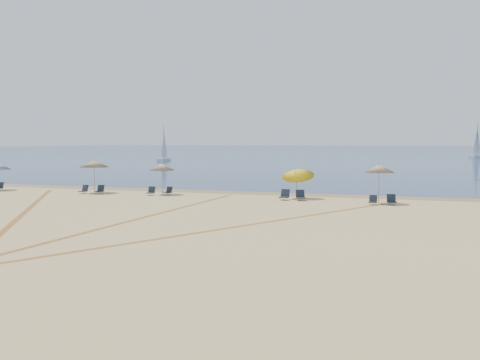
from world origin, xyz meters
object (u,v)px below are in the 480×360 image
(chair_5, at_px, (168,191))
(chair_8, at_px, (373,201))
(umbrella_2, at_px, (162,167))
(chair_2, at_px, (84,190))
(chair_3, at_px, (100,190))
(chair_9, at_px, (392,200))
(sailboat_1, at_px, (477,147))
(umbrella_3, at_px, (298,172))
(sailboat_2, at_px, (164,150))
(umbrella_1, at_px, (94,164))
(chair_4, at_px, (151,191))
(chair_7, at_px, (301,196))
(chair_6, at_px, (285,195))
(umbrella_4, at_px, (379,168))

(chair_5, relative_size, chair_8, 1.17)
(umbrella_2, relative_size, chair_2, 3.40)
(chair_2, relative_size, chair_5, 1.01)
(chair_3, xyz_separation_m, chair_8, (20.89, -0.77, -0.03))
(chair_9, distance_m, sailboat_1, 108.58)
(umbrella_3, height_order, chair_3, umbrella_3)
(sailboat_2, bearing_deg, umbrella_1, -75.17)
(chair_2, bearing_deg, chair_4, 12.97)
(sailboat_2, bearing_deg, chair_9, -59.93)
(chair_7, relative_size, chair_9, 1.16)
(umbrella_3, height_order, chair_6, umbrella_3)
(umbrella_1, bearing_deg, chair_5, 1.55)
(chair_6, bearing_deg, umbrella_4, 4.02)
(chair_6, xyz_separation_m, chair_8, (6.12, -1.00, -0.06))
(umbrella_1, relative_size, chair_3, 3.89)
(chair_4, height_order, sailboat_1, sailboat_1)
(chair_3, relative_size, sailboat_2, 0.09)
(umbrella_3, bearing_deg, umbrella_1, -177.23)
(umbrella_1, xyz_separation_m, umbrella_4, (22.07, -0.47, 0.01))
(umbrella_1, relative_size, umbrella_4, 1.00)
(chair_9, bearing_deg, chair_6, 161.05)
(umbrella_4, height_order, chair_2, umbrella_4)
(chair_2, bearing_deg, chair_8, 6.87)
(sailboat_2, bearing_deg, sailboat_1, 28.66)
(umbrella_2, bearing_deg, chair_2, -167.80)
(umbrella_1, relative_size, chair_8, 4.32)
(umbrella_2, height_order, chair_4, umbrella_2)
(chair_2, bearing_deg, chair_6, 9.85)
(sailboat_1, bearing_deg, chair_9, -66.49)
(umbrella_3, bearing_deg, umbrella_4, -12.35)
(chair_4, xyz_separation_m, chair_6, (10.45, -0.04, 0.04))
(chair_3, bearing_deg, chair_8, -3.94)
(chair_8, relative_size, sailboat_2, 0.09)
(chair_2, distance_m, sailboat_2, 67.94)
(chair_4, distance_m, sailboat_2, 69.74)
(umbrella_2, xyz_separation_m, chair_3, (-4.83, -1.13, -1.83))
(sailboat_1, bearing_deg, umbrella_1, -78.20)
(umbrella_1, distance_m, chair_2, 2.23)
(chair_4, bearing_deg, umbrella_4, -4.40)
(umbrella_3, height_order, umbrella_4, umbrella_4)
(chair_8, bearing_deg, umbrella_4, 74.83)
(chair_2, height_order, chair_6, chair_6)
(umbrella_3, bearing_deg, chair_3, -174.62)
(chair_9, bearing_deg, chair_7, 160.20)
(chair_3, distance_m, chair_9, 22.04)
(chair_7, bearing_deg, umbrella_2, 150.63)
(umbrella_2, distance_m, chair_5, 1.98)
(chair_4, xyz_separation_m, chair_9, (17.72, -0.74, 0.01))
(umbrella_2, bearing_deg, chair_3, -166.78)
(chair_3, relative_size, chair_7, 0.76)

